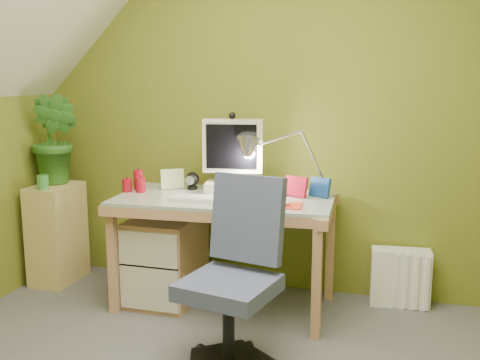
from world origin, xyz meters
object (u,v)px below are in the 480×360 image
(side_ledge, at_px, (57,233))
(potted_plant, at_px, (56,139))
(desk, at_px, (225,252))
(task_chair, at_px, (228,286))
(desk_lamp, at_px, (303,147))
(monitor, at_px, (233,152))
(radiator, at_px, (400,277))

(side_ledge, bearing_deg, potted_plant, 90.00)
(desk, relative_size, side_ledge, 1.91)
(desk, bearing_deg, potted_plant, 170.27)
(desk, height_order, task_chair, task_chair)
(side_ledge, relative_size, task_chair, 0.80)
(task_chair, bearing_deg, desk, 121.17)
(desk, height_order, desk_lamp, desk_lamp)
(side_ledge, bearing_deg, monitor, 3.88)
(task_chair, relative_size, radiator, 2.38)
(desk, distance_m, potted_plant, 1.43)
(radiator, bearing_deg, task_chair, -132.83)
(task_chair, bearing_deg, potted_plant, 161.99)
(desk, xyz_separation_m, potted_plant, (-1.26, 0.14, 0.65))
(task_chair, bearing_deg, monitor, 117.62)
(side_ledge, distance_m, potted_plant, 0.66)
(monitor, height_order, desk_lamp, desk_lamp)
(side_ledge, distance_m, task_chair, 1.73)
(desk_lamp, bearing_deg, desk, -166.04)
(monitor, relative_size, task_chair, 0.58)
(monitor, height_order, potted_plant, potted_plant)
(side_ledge, bearing_deg, radiator, 5.55)
(side_ledge, height_order, task_chair, task_chair)
(desk, bearing_deg, monitor, 86.81)
(desk_lamp, relative_size, potted_plant, 0.95)
(potted_plant, height_order, radiator, potted_plant)
(monitor, xyz_separation_m, desk_lamp, (0.45, 0.00, 0.05))
(desk_lamp, relative_size, task_chair, 0.69)
(side_ledge, distance_m, radiator, 2.34)
(desk_lamp, xyz_separation_m, potted_plant, (-1.71, -0.04, 0.00))
(potted_plant, xyz_separation_m, radiator, (2.32, 0.18, -0.82))
(side_ledge, height_order, radiator, side_ledge)
(monitor, bearing_deg, potted_plant, 172.49)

